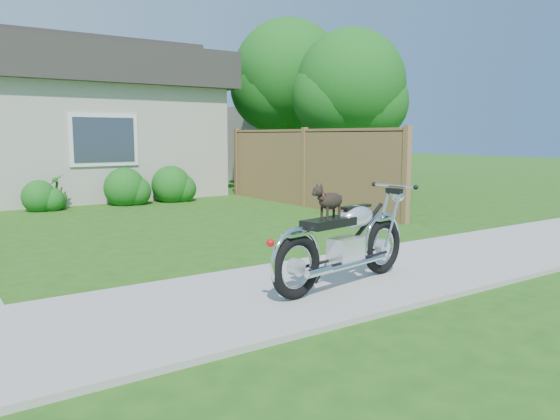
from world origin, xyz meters
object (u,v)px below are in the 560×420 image
object	(u,v)px
potted_plant_right	(57,192)
motorcycle_with_dog	(346,240)
fence	(304,168)
tree_near	(356,89)
tree_far	(293,80)

from	to	relation	value
potted_plant_right	motorcycle_with_dog	distance (m)	8.86
fence	tree_near	bearing A→B (deg)	24.00
fence	potted_plant_right	world-z (taller)	fence
potted_plant_right	tree_near	bearing A→B (deg)	-11.62
tree_far	motorcycle_with_dog	world-z (taller)	tree_far
tree_near	potted_plant_right	world-z (taller)	tree_near
potted_plant_right	tree_far	bearing A→B (deg)	8.90
tree_far	potted_plant_right	world-z (taller)	tree_far
tree_far	tree_near	bearing A→B (deg)	-85.99
motorcycle_with_dog	fence	bearing A→B (deg)	46.72
tree_far	potted_plant_right	distance (m)	8.25
potted_plant_right	fence	bearing A→B (deg)	-28.93
tree_near	potted_plant_right	bearing A→B (deg)	168.38
fence	motorcycle_with_dog	xyz separation A→B (m)	(-3.92, -5.98, -0.40)
tree_near	motorcycle_with_dog	xyz separation A→B (m)	(-6.62, -7.19, -2.46)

